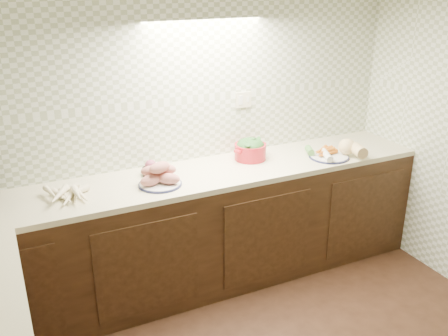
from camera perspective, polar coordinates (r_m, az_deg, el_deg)
name	(u,v)px	position (r m, az deg, el deg)	size (l,w,h in m)	color
room	(330,136)	(2.05, 12.07, 3.64)	(3.60, 3.60, 2.60)	black
counter	(136,323)	(2.90, -10.03, -17.00)	(3.60, 3.60, 0.90)	black
parsnip_pile	(72,192)	(3.33, -17.00, -2.60)	(0.38, 0.37, 0.07)	beige
sweet_potato_plate	(159,176)	(3.37, -7.39, -0.96)	(0.30, 0.29, 0.17)	#181B42
onion_bowl	(153,169)	(3.54, -8.16, -0.14)	(0.15, 0.15, 0.12)	black
dutch_oven	(250,149)	(3.80, 3.02, 2.18)	(0.30, 0.30, 0.17)	#AC1722
veg_plate	(337,150)	(3.95, 12.77, 1.97)	(0.41, 0.36, 0.14)	#181B42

